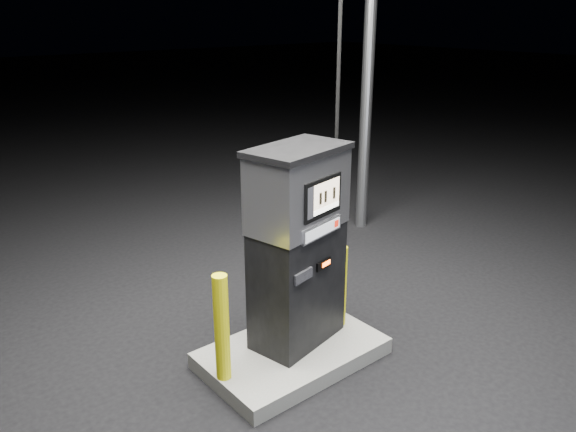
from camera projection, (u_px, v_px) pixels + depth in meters
ground at (292, 360)px, 5.16m from camera, size 80.00×80.00×0.00m
pump_island at (292, 353)px, 5.13m from camera, size 1.60×1.00×0.15m
fuel_dispenser at (298, 246)px, 4.91m from camera, size 1.05×0.71×3.78m
bollard_left at (222, 328)px, 4.52m from camera, size 0.14×0.14×0.94m
bollard_right at (341, 286)px, 5.34m from camera, size 0.12×0.12×0.81m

